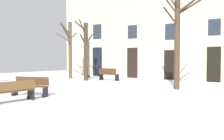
{
  "coord_description": "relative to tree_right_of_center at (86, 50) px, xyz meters",
  "views": [
    {
      "loc": [
        9.59,
        -10.58,
        1.73
      ],
      "look_at": [
        0.0,
        1.81,
        1.02
      ],
      "focal_mm": 44.29,
      "sensor_mm": 36.0,
      "label": 1
    }
  ],
  "objects": [
    {
      "name": "tree_left_of_center",
      "position": [
        -2.44,
        0.69,
        0.22
      ],
      "size": [
        2.29,
        1.1,
        4.64
      ],
      "color": "#4C3D2D",
      "rests_on": "ground"
    },
    {
      "name": "bench_far_corner",
      "position": [
        4.83,
        -9.17,
        -1.88
      ],
      "size": [
        0.52,
        1.88,
        0.84
      ],
      "rotation": [
        0.0,
        0.0,
        4.74
      ],
      "color": "brown",
      "rests_on": "ground"
    },
    {
      "name": "ground_plane",
      "position": [
        4.66,
        -4.59,
        -2.32
      ],
      "size": [
        36.85,
        36.85,
        0.0
      ],
      "primitive_type": "plane",
      "color": "white"
    },
    {
      "name": "streetlamp",
      "position": [
        -1.6,
        2.11,
        -0.17
      ],
      "size": [
        0.3,
        0.3,
        3.5
      ],
      "color": "black",
      "rests_on": "ground"
    },
    {
      "name": "tree_right_of_center",
      "position": [
        0.0,
        0.0,
        0.0
      ],
      "size": [
        2.3,
        0.91,
        4.57
      ],
      "color": "#382B1E",
      "rests_on": "ground"
    },
    {
      "name": "bench_near_center_tree",
      "position": [
        1.37,
        1.05,
        -1.86
      ],
      "size": [
        1.64,
        0.58,
        0.92
      ],
      "rotation": [
        0.0,
        0.0,
        3.19
      ],
      "color": "#3D2819",
      "rests_on": "ground"
    },
    {
      "name": "tree_near_facade",
      "position": [
        7.92,
        -1.21,
        0.57
      ],
      "size": [
        2.43,
        2.43,
        5.6
      ],
      "color": "#423326",
      "rests_on": "ground"
    },
    {
      "name": "bench_facing_shops",
      "position": [
        3.89,
        -7.71,
        -1.86
      ],
      "size": [
        1.76,
        0.99,
        0.87
      ],
      "rotation": [
        0.0,
        0.0,
        0.35
      ],
      "color": "#51331E",
      "rests_on": "ground"
    },
    {
      "name": "building_facade",
      "position": [
        4.66,
        4.67,
        1.84
      ],
      "size": [
        23.03,
        0.6,
        8.25
      ],
      "color": "beige",
      "rests_on": "ground"
    }
  ]
}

